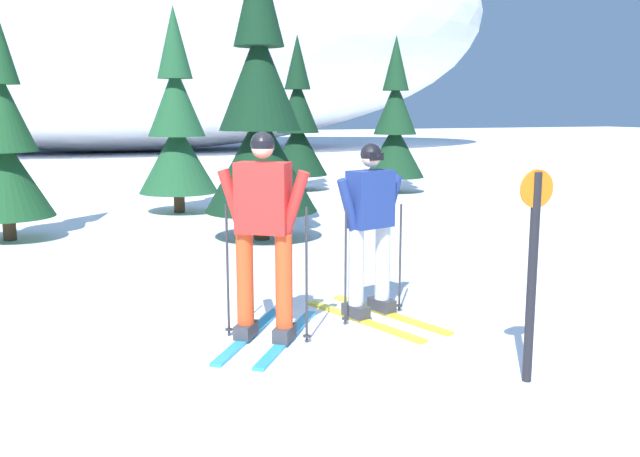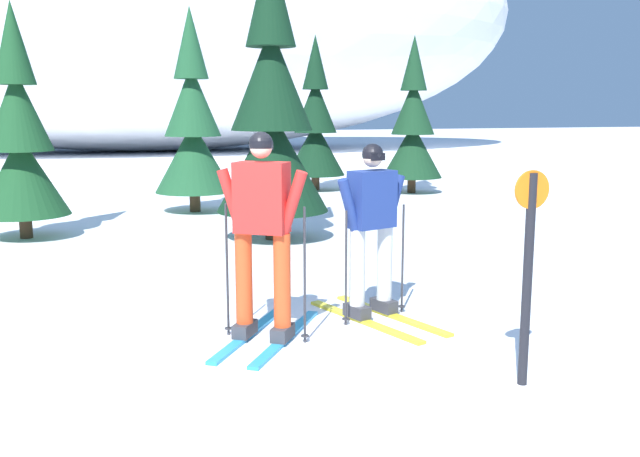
# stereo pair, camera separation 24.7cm
# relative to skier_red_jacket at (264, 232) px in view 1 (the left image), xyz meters

# --- Properties ---
(ground_plane) EXTENTS (120.00, 120.00, 0.00)m
(ground_plane) POSITION_rel_skier_red_jacket_xyz_m (-0.04, -0.53, -0.99)
(ground_plane) COLOR white
(skier_red_jacket) EXTENTS (1.30, 1.57, 1.84)m
(skier_red_jacket) POSITION_rel_skier_red_jacket_xyz_m (0.00, 0.00, 0.00)
(skier_red_jacket) COLOR #2893CC
(skier_red_jacket) RESTS_ON ground
(skier_navy_jacket) EXTENTS (0.91, 1.68, 1.71)m
(skier_navy_jacket) POSITION_rel_skier_red_jacket_xyz_m (1.18, 0.34, -0.09)
(skier_navy_jacket) COLOR gold
(skier_navy_jacket) RESTS_ON ground
(pine_tree_left) EXTENTS (1.42, 1.42, 3.67)m
(pine_tree_left) POSITION_rel_skier_red_jacket_xyz_m (-2.36, 6.06, 0.55)
(pine_tree_left) COLOR #47301E
(pine_tree_left) RESTS_ON ground
(pine_tree_center_left) EXTENTS (1.54, 1.54, 3.99)m
(pine_tree_center_left) POSITION_rel_skier_red_jacket_xyz_m (0.64, 8.09, 0.68)
(pine_tree_center_left) COLOR #47301E
(pine_tree_center_left) RESTS_ON ground
(pine_tree_center_right) EXTENTS (1.75, 1.75, 4.52)m
(pine_tree_center_right) POSITION_rel_skier_red_jacket_xyz_m (1.34, 4.70, 0.91)
(pine_tree_center_right) COLOR #47301E
(pine_tree_center_right) RESTS_ON ground
(pine_tree_right) EXTENTS (1.48, 1.48, 3.84)m
(pine_tree_right) POSITION_rel_skier_red_jacket_xyz_m (4.11, 10.88, 0.62)
(pine_tree_right) COLOR #47301E
(pine_tree_right) RESTS_ON ground
(pine_tree_far_right) EXTENTS (1.46, 1.46, 3.78)m
(pine_tree_far_right) POSITION_rel_skier_red_jacket_xyz_m (6.18, 9.61, 0.59)
(pine_tree_far_right) COLOR #47301E
(pine_tree_far_right) RESTS_ON ground
(trail_marker_post) EXTENTS (0.28, 0.07, 1.60)m
(trail_marker_post) POSITION_rel_skier_red_jacket_xyz_m (1.58, -1.59, -0.08)
(trail_marker_post) COLOR black
(trail_marker_post) RESTS_ON ground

